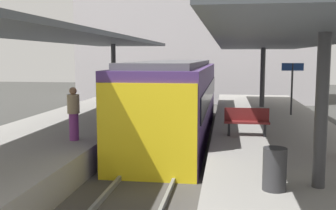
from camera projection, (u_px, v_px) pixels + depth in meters
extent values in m
plane|color=#383835|center=(162.00, 164.00, 13.14)|extent=(80.00, 80.00, 0.00)
cube|color=gray|center=(52.00, 145.00, 13.62)|extent=(4.40, 28.00, 1.00)
cube|color=gray|center=(282.00, 153.00, 12.53)|extent=(4.40, 28.00, 1.00)
cube|color=#423F3D|center=(162.00, 161.00, 13.13)|extent=(3.20, 28.00, 0.20)
cube|color=slate|center=(141.00, 155.00, 13.21)|extent=(0.08, 28.00, 0.14)
cube|color=slate|center=(184.00, 156.00, 13.00)|extent=(0.08, 28.00, 0.14)
cube|color=#472D6B|center=(176.00, 101.00, 16.54)|extent=(2.70, 12.41, 2.90)
cube|color=yellow|center=(146.00, 133.00, 10.43)|extent=(2.65, 0.08, 2.60)
cube|color=black|center=(144.00, 92.00, 16.70)|extent=(0.04, 11.42, 0.76)
cube|color=black|center=(210.00, 93.00, 16.31)|extent=(0.04, 11.42, 0.76)
cube|color=#515156|center=(176.00, 64.00, 16.36)|extent=(2.16, 11.79, 0.20)
cylinder|color=#333335|center=(114.00, 74.00, 20.94)|extent=(0.24, 0.24, 3.12)
cube|color=#3D4247|center=(65.00, 36.00, 14.56)|extent=(4.18, 21.00, 0.16)
cylinder|color=#333335|center=(321.00, 111.00, 7.49)|extent=(0.24, 0.24, 2.92)
cylinder|color=#333335|center=(263.00, 77.00, 19.87)|extent=(0.24, 0.24, 2.92)
cube|color=#3D4247|center=(280.00, 41.00, 13.49)|extent=(4.18, 21.00, 0.16)
cube|color=black|center=(229.00, 129.00, 12.70)|extent=(0.08, 0.32, 0.40)
cube|color=black|center=(264.00, 130.00, 12.54)|extent=(0.08, 0.32, 0.40)
cube|color=maroon|center=(247.00, 122.00, 12.60)|extent=(1.40, 0.40, 0.06)
cube|color=maroon|center=(247.00, 114.00, 12.75)|extent=(1.40, 0.06, 0.40)
cylinder|color=#262628|center=(292.00, 89.00, 17.08)|extent=(0.08, 0.08, 2.20)
cube|color=navy|center=(293.00, 67.00, 16.97)|extent=(0.90, 0.06, 0.32)
cylinder|color=#2D2D30|center=(275.00, 169.00, 7.45)|extent=(0.44, 0.44, 0.80)
cylinder|color=#7A337A|center=(74.00, 127.00, 11.93)|extent=(0.28, 0.28, 0.81)
cylinder|color=#998460|center=(73.00, 104.00, 11.85)|extent=(0.36, 0.36, 0.56)
sphere|color=#936B4C|center=(73.00, 91.00, 11.80)|extent=(0.22, 0.22, 0.22)
cube|color=#B7B2B7|center=(195.00, 31.00, 32.21)|extent=(18.00, 6.00, 11.00)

